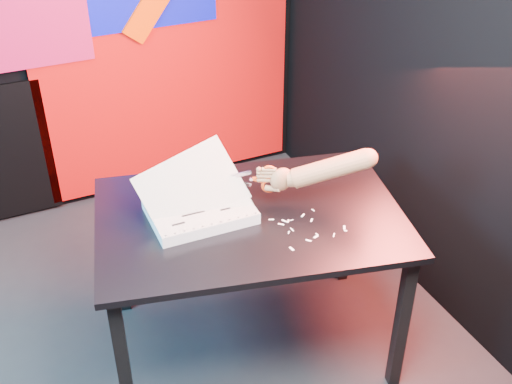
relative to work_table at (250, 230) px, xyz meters
name	(u,v)px	position (x,y,z in m)	size (l,w,h in m)	color
room	(110,98)	(-0.50, 0.08, 0.68)	(3.01, 3.01, 2.71)	#272728
backdrop	(65,61)	(-0.44, 1.54, 0.29)	(2.88, 0.05, 2.08)	#BF0B0A
work_table	(250,230)	(0.00, 0.00, 0.00)	(1.44, 1.12, 0.75)	black
printout_stack	(200,210)	(-0.19, 0.08, 0.11)	(0.47, 0.32, 0.31)	white
scissors	(265,179)	(0.09, 0.04, 0.21)	(0.21, 0.12, 0.13)	silver
hand_forearm	(322,170)	(0.30, -0.07, 0.26)	(0.44, 0.26, 0.21)	#95613F
paper_clippings	(305,228)	(0.16, -0.18, 0.08)	(0.28, 0.23, 0.00)	white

